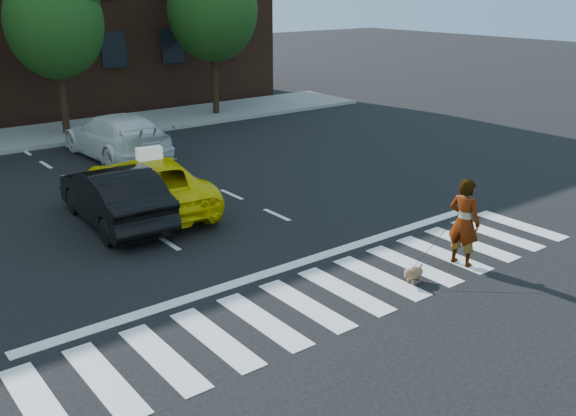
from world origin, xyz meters
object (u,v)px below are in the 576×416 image
(woman, at_px, (464,222))
(dog, at_px, (413,273))
(taxi, at_px, (148,184))
(black_sedan, at_px, (115,195))
(tree_mid, at_px, (54,10))
(white_suv, at_px, (116,136))

(woman, height_order, dog, woman)
(taxi, height_order, woman, woman)
(black_sedan, xyz_separation_m, dog, (3.35, -6.98, -0.53))
(taxi, distance_m, black_sedan, 1.24)
(tree_mid, height_order, black_sedan, tree_mid)
(black_sedan, bearing_deg, white_suv, -110.10)
(woman, xyz_separation_m, dog, (-1.53, 0.00, -0.76))
(black_sedan, xyz_separation_m, woman, (4.88, -6.98, 0.23))
(taxi, bearing_deg, woman, 124.32)
(tree_mid, bearing_deg, dog, -87.36)
(white_suv, bearing_deg, woman, 97.50)
(black_sedan, distance_m, dog, 7.76)
(white_suv, distance_m, dog, 13.26)
(woman, bearing_deg, white_suv, -0.26)
(black_sedan, distance_m, woman, 8.52)
(black_sedan, distance_m, white_suv, 6.83)
(tree_mid, relative_size, black_sedan, 1.57)
(black_sedan, xyz_separation_m, white_suv, (2.76, 6.25, 0.04))
(tree_mid, distance_m, white_suv, 5.95)
(black_sedan, height_order, woman, woman)
(white_suv, bearing_deg, taxi, 72.84)
(tree_mid, bearing_deg, white_suv, -87.02)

